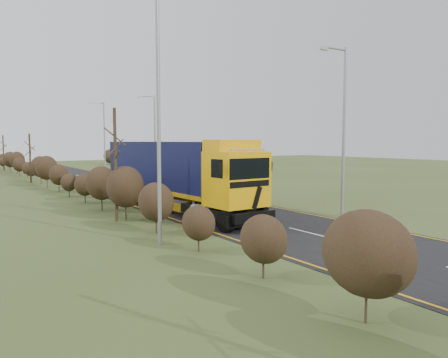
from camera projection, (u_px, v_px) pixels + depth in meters
The scene contains 14 objects.
ground at pixel (258, 221), 23.65m from camera, with size 160.00×160.00×0.00m, color #3E4B20.
road at pixel (175, 200), 31.99m from camera, with size 8.00×120.00×0.02m, color black.
layby at pixel (188, 184), 43.87m from camera, with size 6.00×18.00×0.02m, color #302E2B.
lane_markings at pixel (177, 200), 31.73m from camera, with size 7.52×116.00×0.01m.
hedgerow at pixel (103, 185), 26.82m from camera, with size 2.24×102.04×6.05m.
lorry at pixel (177, 171), 26.84m from camera, with size 3.35×15.81×4.37m.
car_red_hatchback at pixel (172, 179), 43.08m from camera, with size 1.42×3.52×1.20m, color maroon.
car_blue_sedan at pixel (183, 176), 44.42m from camera, with size 1.52×4.35×1.43m, color #0B133E.
streetlight_near at pixel (342, 124), 24.44m from camera, with size 2.01×0.19×9.48m.
streetlight_mid at pixel (154, 135), 45.35m from camera, with size 1.92×0.18×9.02m.
streetlight_far at pixel (103, 133), 61.89m from camera, with size 2.07×0.20×9.78m.
left_pole at pixel (159, 125), 17.81m from camera, with size 0.16×0.16×9.90m, color gray.
speed_sign at pixel (209, 173), 38.60m from camera, with size 0.58×0.10×2.12m.
warning_board at pixel (171, 172), 43.80m from camera, with size 0.77×0.11×2.02m.
Camera 1 is at (-14.33, -18.54, 4.31)m, focal length 35.00 mm.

